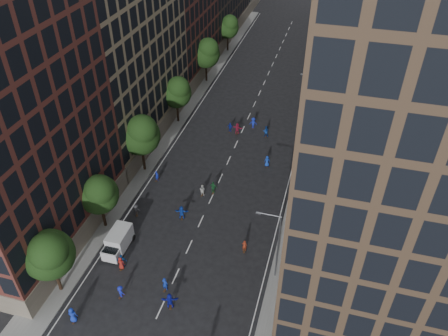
% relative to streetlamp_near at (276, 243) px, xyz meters
% --- Properties ---
extents(ground, '(240.00, 240.00, 0.00)m').
position_rel_streetlamp_near_xyz_m(ground, '(-10.37, 28.00, -5.17)').
color(ground, black).
rests_on(ground, ground).
extents(sidewalk_left, '(4.00, 105.00, 0.15)m').
position_rel_streetlamp_near_xyz_m(sidewalk_left, '(-22.37, 35.50, -5.09)').
color(sidewalk_left, slate).
rests_on(sidewalk_left, ground).
extents(sidewalk_right, '(4.00, 105.00, 0.15)m').
position_rel_streetlamp_near_xyz_m(sidewalk_right, '(1.63, 35.50, -5.09)').
color(sidewalk_right, slate).
rests_on(sidewalk_right, ground).
extents(bldg_left_b, '(14.00, 26.00, 34.00)m').
position_rel_streetlamp_near_xyz_m(bldg_left_b, '(-29.37, 23.00, 11.83)').
color(bldg_left_b, '#817154').
rests_on(bldg_left_b, ground).
extents(bldg_left_c, '(14.00, 20.00, 28.00)m').
position_rel_streetlamp_near_xyz_m(bldg_left_c, '(-29.37, 46.00, 8.83)').
color(bldg_left_c, '#53251F').
rests_on(bldg_left_c, ground).
extents(bldg_right_a, '(14.00, 30.00, 36.00)m').
position_rel_streetlamp_near_xyz_m(bldg_right_a, '(8.63, 3.00, 12.83)').
color(bldg_right_a, '#413023').
rests_on(bldg_right_a, ground).
extents(bldg_right_b, '(14.00, 28.00, 33.00)m').
position_rel_streetlamp_near_xyz_m(bldg_right_b, '(8.63, 32.00, 11.33)').
color(bldg_right_b, '#5E584E').
rests_on(bldg_right_b, ground).
extents(tree_left_0, '(5.20, 5.20, 8.83)m').
position_rel_streetlamp_near_xyz_m(tree_left_0, '(-21.38, -8.15, 0.79)').
color(tree_left_0, black).
rests_on(tree_left_0, ground).
extents(tree_left_1, '(4.80, 4.80, 8.21)m').
position_rel_streetlamp_near_xyz_m(tree_left_1, '(-21.39, 1.86, 0.38)').
color(tree_left_1, black).
rests_on(tree_left_1, ground).
extents(tree_left_2, '(5.60, 5.60, 9.45)m').
position_rel_streetlamp_near_xyz_m(tree_left_2, '(-21.36, 13.83, 1.19)').
color(tree_left_2, black).
rests_on(tree_left_2, ground).
extents(tree_left_3, '(5.00, 5.00, 8.58)m').
position_rel_streetlamp_near_xyz_m(tree_left_3, '(-21.38, 27.85, 0.65)').
color(tree_left_3, black).
rests_on(tree_left_3, ground).
extents(tree_left_4, '(5.40, 5.40, 9.08)m').
position_rel_streetlamp_near_xyz_m(tree_left_4, '(-21.37, 43.84, 0.93)').
color(tree_left_4, black).
rests_on(tree_left_4, ground).
extents(tree_left_5, '(4.80, 4.80, 8.33)m').
position_rel_streetlamp_near_xyz_m(tree_left_5, '(-21.39, 59.86, 0.51)').
color(tree_left_5, black).
rests_on(tree_left_5, ground).
extents(tree_right_a, '(5.00, 5.00, 8.39)m').
position_rel_streetlamp_near_xyz_m(tree_right_a, '(1.02, 35.85, 0.46)').
color(tree_right_a, black).
rests_on(tree_right_a, ground).
extents(tree_right_b, '(5.20, 5.20, 8.83)m').
position_rel_streetlamp_near_xyz_m(tree_right_b, '(1.02, 55.85, 0.79)').
color(tree_right_b, black).
rests_on(tree_right_b, ground).
extents(streetlamp_near, '(2.64, 0.22, 9.06)m').
position_rel_streetlamp_near_xyz_m(streetlamp_near, '(0.00, 0.00, 0.00)').
color(streetlamp_near, '#595B60').
rests_on(streetlamp_near, ground).
extents(streetlamp_far, '(2.64, 0.22, 9.06)m').
position_rel_streetlamp_near_xyz_m(streetlamp_far, '(0.00, 33.00, 0.00)').
color(streetlamp_far, '#595B60').
rests_on(streetlamp_far, ground).
extents(cargo_van, '(2.21, 4.66, 2.47)m').
position_rel_streetlamp_near_xyz_m(cargo_van, '(-18.17, -1.05, -3.87)').
color(cargo_van, white).
rests_on(cargo_van, ground).
extents(skater_0, '(1.01, 0.75, 1.90)m').
position_rel_streetlamp_near_xyz_m(skater_0, '(-18.19, -11.00, -4.22)').
color(skater_0, '#152FAF').
rests_on(skater_0, ground).
extents(skater_1, '(0.72, 0.52, 1.83)m').
position_rel_streetlamp_near_xyz_m(skater_1, '(-10.77, -4.97, -4.25)').
color(skater_1, '#122C96').
rests_on(skater_1, ground).
extents(skater_3, '(1.14, 0.87, 1.56)m').
position_rel_streetlamp_near_xyz_m(skater_3, '(-14.92, -7.06, -4.39)').
color(skater_3, '#1622BA').
rests_on(skater_3, ground).
extents(skater_4, '(1.21, 0.74, 1.93)m').
position_rel_streetlamp_near_xyz_m(skater_4, '(-16.55, -3.39, -4.20)').
color(skater_4, '#114591').
rests_on(skater_4, ground).
extents(skater_5, '(1.87, 1.09, 1.93)m').
position_rel_streetlamp_near_xyz_m(skater_5, '(-9.48, -6.84, -4.21)').
color(skater_5, '#131A9F').
rests_on(skater_5, ground).
extents(skater_6, '(0.85, 0.56, 1.70)m').
position_rel_streetlamp_near_xyz_m(skater_6, '(-16.59, -3.59, -4.32)').
color(skater_6, maroon).
rests_on(skater_6, ground).
extents(skater_7, '(0.63, 0.45, 1.61)m').
position_rel_streetlamp_near_xyz_m(skater_7, '(-3.91, 2.68, -4.36)').
color(skater_7, maroon).
rests_on(skater_7, ground).
extents(skater_8, '(0.88, 0.72, 1.65)m').
position_rel_streetlamp_near_xyz_m(skater_8, '(-11.74, 10.92, -4.34)').
color(skater_8, beige).
rests_on(skater_8, ground).
extents(skater_9, '(1.12, 0.89, 1.51)m').
position_rel_streetlamp_near_xyz_m(skater_9, '(-18.69, 4.94, -4.41)').
color(skater_9, '#39383D').
rests_on(skater_9, ground).
extents(skater_10, '(1.09, 0.53, 1.81)m').
position_rel_streetlamp_near_xyz_m(skater_10, '(-10.42, 11.72, -4.26)').
color(skater_10, '#1B5C2D').
rests_on(skater_10, ground).
extents(skater_11, '(1.84, 0.90, 1.90)m').
position_rel_streetlamp_near_xyz_m(skater_11, '(-12.85, 5.89, -4.22)').
color(skater_11, '#163EB2').
rests_on(skater_11, ground).
extents(skater_12, '(0.97, 0.78, 1.74)m').
position_rel_streetlamp_near_xyz_m(skater_12, '(-4.58, 19.64, -4.30)').
color(skater_12, '#153AAC').
rests_on(skater_12, ground).
extents(skater_13, '(0.65, 0.50, 1.57)m').
position_rel_streetlamp_near_xyz_m(skater_13, '(-18.87, 12.18, -4.38)').
color(skater_13, '#13229B').
rests_on(skater_13, ground).
extents(skater_14, '(1.03, 0.87, 1.88)m').
position_rel_streetlamp_near_xyz_m(skater_14, '(-6.33, 27.47, -4.23)').
color(skater_14, '#133D9F').
rests_on(skater_14, ground).
extents(skater_15, '(1.31, 0.85, 1.91)m').
position_rel_streetlamp_near_xyz_m(skater_15, '(-8.83, 29.38, -4.22)').
color(skater_15, '#172ABC').
rests_on(skater_15, ground).
extents(skater_16, '(0.99, 0.48, 1.64)m').
position_rel_streetlamp_near_xyz_m(skater_16, '(-12.21, 27.25, -4.35)').
color(skater_16, '#1427A8').
rests_on(skater_16, ground).
extents(skater_17, '(1.76, 0.73, 1.85)m').
position_rel_streetlamp_near_xyz_m(skater_17, '(-10.97, 27.07, -4.24)').
color(skater_17, '#AF1D3F').
rests_on(skater_17, ground).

